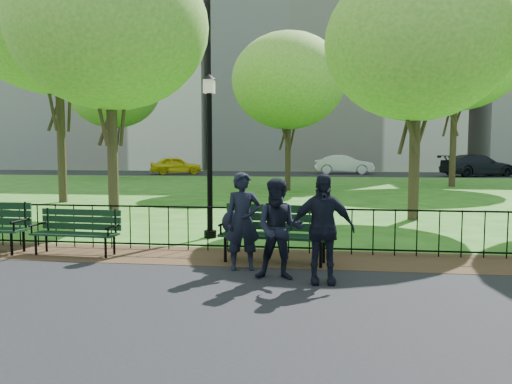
# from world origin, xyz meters

# --- Properties ---
(ground) EXTENTS (120.00, 120.00, 0.00)m
(ground) POSITION_xyz_m (0.00, 0.00, 0.00)
(ground) COLOR #296019
(asphalt_path) EXTENTS (60.00, 9.20, 0.01)m
(asphalt_path) POSITION_xyz_m (0.00, -3.40, 0.01)
(asphalt_path) COLOR black
(asphalt_path) RESTS_ON ground
(dirt_strip) EXTENTS (60.00, 1.60, 0.01)m
(dirt_strip) POSITION_xyz_m (0.00, 1.50, 0.01)
(dirt_strip) COLOR #331E15
(dirt_strip) RESTS_ON ground
(far_street) EXTENTS (70.00, 9.00, 0.01)m
(far_street) POSITION_xyz_m (0.00, 35.00, 0.01)
(far_street) COLOR black
(far_street) RESTS_ON ground
(iron_fence) EXTENTS (24.06, 0.06, 1.00)m
(iron_fence) POSITION_xyz_m (0.00, 2.00, 0.50)
(iron_fence) COLOR black
(iron_fence) RESTS_ON ground
(apartment_west) EXTENTS (22.00, 15.00, 26.00)m
(apartment_west) POSITION_xyz_m (-22.00, 48.00, 13.00)
(apartment_west) COLOR silver
(apartment_west) RESTS_ON ground
(apartment_mid) EXTENTS (24.00, 15.00, 30.00)m
(apartment_mid) POSITION_xyz_m (2.00, 48.00, 15.00)
(apartment_mid) COLOR beige
(apartment_mid) RESTS_ON ground
(park_bench_main) EXTENTS (2.02, 0.86, 1.11)m
(park_bench_main) POSITION_xyz_m (-0.23, 1.20, 0.66)
(park_bench_main) COLOR black
(park_bench_main) RESTS_ON ground
(park_bench_left_a) EXTENTS (1.69, 0.62, 0.94)m
(park_bench_left_a) POSITION_xyz_m (-3.80, 1.37, 0.54)
(park_bench_left_a) COLOR black
(park_bench_left_a) RESTS_ON ground
(lamppost) EXTENTS (0.33, 0.33, 3.70)m
(lamppost) POSITION_xyz_m (-1.71, 3.55, 2.02)
(lamppost) COLOR black
(lamppost) RESTS_ON ground
(tree_near_w) EXTENTS (5.89, 5.89, 8.20)m
(tree_near_w) POSITION_xyz_m (-5.49, 6.92, 5.69)
(tree_near_w) COLOR #2D2116
(tree_near_w) RESTS_ON ground
(tree_near_e) EXTENTS (5.19, 5.19, 7.24)m
(tree_near_e) POSITION_xyz_m (3.44, 7.24, 5.02)
(tree_near_e) COLOR #2D2116
(tree_near_e) RESTS_ON ground
(tree_mid_w) EXTENTS (7.52, 7.52, 10.48)m
(tree_mid_w) POSITION_xyz_m (-9.10, 10.48, 7.28)
(tree_mid_w) COLOR #2D2116
(tree_mid_w) RESTS_ON ground
(tree_far_c) EXTENTS (5.57, 5.57, 7.76)m
(tree_far_c) POSITION_xyz_m (-0.88, 17.22, 5.39)
(tree_far_c) COLOR #2D2116
(tree_far_c) RESTS_ON ground
(tree_far_e) EXTENTS (7.60, 7.60, 10.60)m
(tree_far_e) POSITION_xyz_m (7.92, 21.12, 7.36)
(tree_far_e) COLOR #2D2116
(tree_far_e) RESTS_ON ground
(tree_far_w) EXTENTS (6.59, 6.59, 9.19)m
(tree_far_w) POSITION_xyz_m (-13.85, 26.40, 6.38)
(tree_far_w) COLOR #2D2116
(tree_far_w) RESTS_ON ground
(person_left) EXTENTS (0.67, 0.52, 1.63)m
(person_left) POSITION_xyz_m (-0.46, 0.56, 0.82)
(person_left) COLOR black
(person_left) RESTS_ON asphalt_path
(person_mid) EXTENTS (0.76, 0.40, 1.56)m
(person_mid) POSITION_xyz_m (0.19, 0.02, 0.79)
(person_mid) COLOR black
(person_mid) RESTS_ON asphalt_path
(person_right) EXTENTS (1.00, 0.50, 1.65)m
(person_right) POSITION_xyz_m (0.84, -0.12, 0.84)
(person_right) COLOR black
(person_right) RESTS_ON asphalt_path
(taxi) EXTENTS (4.62, 3.30, 1.46)m
(taxi) POSITION_xyz_m (-11.36, 32.98, 0.74)
(taxi) COLOR yellow
(taxi) RESTS_ON far_street
(sedan_silver) EXTENTS (5.00, 1.99, 1.62)m
(sedan_silver) POSITION_xyz_m (2.60, 35.11, 0.82)
(sedan_silver) COLOR #B6B9BE
(sedan_silver) RESTS_ON far_street
(sedan_dark) EXTENTS (6.22, 4.21, 1.67)m
(sedan_dark) POSITION_xyz_m (12.63, 32.71, 0.85)
(sedan_dark) COLOR black
(sedan_dark) RESTS_ON far_street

